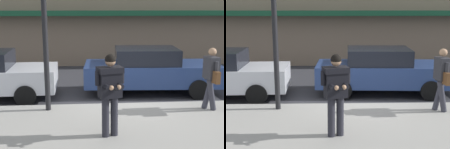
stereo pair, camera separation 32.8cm
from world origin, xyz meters
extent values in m
plane|color=#333338|center=(0.00, 0.00, 0.00)|extent=(80.00, 80.00, 0.00)
cube|color=#99968E|center=(1.00, -2.85, 0.07)|extent=(32.00, 5.30, 0.14)
cube|color=silver|center=(1.00, 0.05, 0.00)|extent=(28.00, 0.12, 0.01)
cube|color=#195133|center=(1.00, 6.15, 2.60)|extent=(26.60, 0.70, 0.24)
cylinder|color=black|center=(-3.11, 1.89, 0.32)|extent=(0.65, 0.24, 0.64)
cylinder|color=black|center=(-3.06, 0.18, 0.32)|extent=(0.65, 0.24, 0.64)
cube|color=navy|center=(0.95, 1.40, 0.67)|extent=(4.59, 2.06, 0.70)
cube|color=black|center=(0.77, 1.41, 1.28)|extent=(2.16, 1.75, 0.52)
cylinder|color=black|center=(2.39, 2.18, 0.32)|extent=(0.65, 0.25, 0.64)
cylinder|color=black|center=(2.30, 0.47, 0.32)|extent=(0.65, 0.25, 0.64)
cylinder|color=black|center=(-0.39, 2.33, 0.32)|extent=(0.65, 0.25, 0.64)
cylinder|color=black|center=(-0.49, 0.62, 0.32)|extent=(0.65, 0.25, 0.64)
cylinder|color=#23232B|center=(-0.65, -2.50, 0.58)|extent=(0.16, 0.16, 0.88)
cylinder|color=#23232B|center=(-0.84, -2.56, 0.58)|extent=(0.16, 0.16, 0.88)
cube|color=black|center=(-0.74, -2.53, 1.34)|extent=(0.53, 0.42, 0.64)
cube|color=black|center=(-0.74, -2.53, 1.61)|extent=(0.60, 0.48, 0.12)
cylinder|color=black|center=(-0.49, -2.45, 1.45)|extent=(0.11, 0.11, 0.30)
cylinder|color=black|center=(-0.56, -2.64, 1.30)|extent=(0.18, 0.32, 0.10)
sphere|color=tan|center=(-0.58, -2.79, 1.30)|extent=(0.10, 0.10, 0.10)
cylinder|color=black|center=(-1.00, -2.61, 1.45)|extent=(0.11, 0.11, 0.30)
cylinder|color=black|center=(-0.84, -2.73, 1.30)|extent=(0.18, 0.32, 0.10)
sphere|color=tan|center=(-0.74, -2.84, 1.30)|extent=(0.10, 0.10, 0.10)
cube|color=black|center=(-0.65, -2.86, 1.30)|extent=(0.11, 0.16, 0.07)
sphere|color=tan|center=(-0.74, -2.56, 1.80)|extent=(0.22, 0.22, 0.22)
sphere|color=black|center=(-0.74, -2.56, 1.83)|extent=(0.23, 0.23, 0.23)
cylinder|color=#33333D|center=(2.08, -0.85, 0.57)|extent=(0.34, 0.19, 0.87)
cylinder|color=#33333D|center=(2.11, -1.03, 0.57)|extent=(0.34, 0.19, 0.87)
cube|color=#2D2D33|center=(2.10, -0.94, 1.30)|extent=(0.34, 0.46, 0.60)
cylinder|color=#2D2D33|center=(2.06, -0.69, 1.22)|extent=(0.10, 0.10, 0.58)
cylinder|color=#2D2D33|center=(2.13, -1.19, 1.22)|extent=(0.10, 0.10, 0.58)
sphere|color=tan|center=(2.10, -0.94, 1.73)|extent=(0.21, 0.21, 0.21)
cube|color=brown|center=(2.12, -1.24, 1.10)|extent=(0.15, 0.25, 0.32)
cylinder|color=black|center=(-2.30, -0.65, 2.44)|extent=(0.14, 0.14, 4.60)
camera|label=1|loc=(-1.20, -8.89, 2.90)|focal=50.00mm
camera|label=2|loc=(-0.87, -8.91, 2.90)|focal=50.00mm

